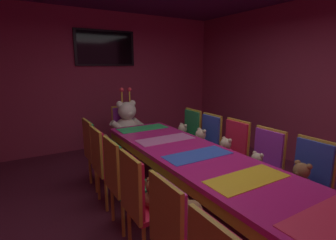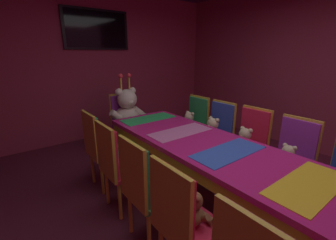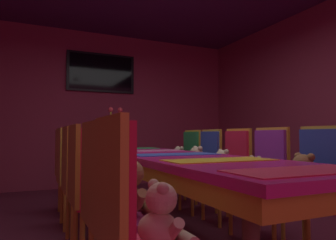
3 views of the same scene
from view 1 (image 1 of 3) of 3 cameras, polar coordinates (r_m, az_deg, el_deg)
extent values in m
plane|color=#591E33|center=(3.19, 6.32, -20.37)|extent=(7.90, 7.90, 0.00)
cube|color=#99334C|center=(5.59, -13.76, 8.58)|extent=(5.20, 0.12, 2.80)
cube|color=#99334C|center=(4.77, 32.71, 6.47)|extent=(0.12, 6.40, 2.80)
cube|color=#C61E72|center=(2.87, 6.65, -8.25)|extent=(0.90, 3.33, 0.05)
cube|color=gold|center=(2.90, 6.62, -9.64)|extent=(0.88, 3.26, 0.10)
cylinder|color=#4C3826|center=(4.38, -1.47, -6.07)|extent=(0.07, 0.07, 0.69)
cylinder|color=#4C3826|center=(4.08, -10.96, -7.69)|extent=(0.07, 0.07, 0.69)
cube|color=#E52D4C|center=(2.05, 32.89, -18.22)|extent=(0.77, 0.32, 0.01)
cube|color=yellow|center=(2.39, 17.29, -12.40)|extent=(0.77, 0.32, 0.01)
cube|color=blue|center=(2.86, 6.67, -7.73)|extent=(0.77, 0.32, 0.01)
cube|color=pink|center=(3.42, -0.57, -4.32)|extent=(0.77, 0.32, 0.01)
cube|color=green|center=(4.03, -5.66, -1.85)|extent=(0.77, 0.32, 0.01)
cube|color=#CC338C|center=(1.83, -0.05, -21.02)|extent=(0.05, 0.38, 0.50)
cube|color=gold|center=(1.82, -0.67, -21.21)|extent=(0.03, 0.41, 0.55)
ellipsoid|color=#9E7247|center=(2.01, 4.77, -23.36)|extent=(0.20, 0.20, 0.16)
sphere|color=#9E7247|center=(1.93, 5.30, -19.67)|extent=(0.16, 0.16, 0.16)
sphere|color=tan|center=(1.97, 6.67, -19.49)|extent=(0.06, 0.06, 0.06)
sphere|color=#9E7247|center=(1.94, 3.78, -17.51)|extent=(0.06, 0.06, 0.06)
sphere|color=#9E7247|center=(1.85, 6.04, -19.05)|extent=(0.06, 0.06, 0.06)
cylinder|color=#9E7247|center=(2.08, 4.04, -21.29)|extent=(0.06, 0.14, 0.13)
cylinder|color=#9E7247|center=(1.95, 7.75, -23.97)|extent=(0.06, 0.14, 0.13)
cylinder|color=#9E7247|center=(2.14, 6.95, -22.70)|extent=(0.07, 0.15, 0.07)
cylinder|color=#9E7247|center=(2.07, 8.93, -24.06)|extent=(0.07, 0.15, 0.07)
cube|color=red|center=(2.46, -3.62, -19.03)|extent=(0.40, 0.40, 0.04)
cube|color=red|center=(2.26, -7.89, -14.25)|extent=(0.05, 0.38, 0.50)
cube|color=gold|center=(2.26, -8.41, -14.36)|extent=(0.03, 0.41, 0.55)
cylinder|color=gold|center=(2.77, -2.04, -20.77)|extent=(0.04, 0.04, 0.42)
cylinder|color=gold|center=(2.54, 1.79, -24.14)|extent=(0.04, 0.04, 0.42)
cylinder|color=gold|center=(2.65, -8.60, -22.50)|extent=(0.04, 0.04, 0.42)
ellipsoid|color=brown|center=(2.41, -3.65, -17.16)|extent=(0.16, 0.16, 0.13)
sphere|color=brown|center=(2.36, -3.37, -14.60)|extent=(0.13, 0.13, 0.13)
sphere|color=#99663C|center=(2.39, -2.39, -14.57)|extent=(0.05, 0.05, 0.05)
sphere|color=brown|center=(2.38, -4.26, -13.15)|extent=(0.05, 0.05, 0.05)
sphere|color=brown|center=(2.30, -3.13, -14.06)|extent=(0.05, 0.05, 0.05)
cylinder|color=brown|center=(2.49, -3.84, -15.91)|extent=(0.05, 0.12, 0.11)
cylinder|color=brown|center=(2.36, -1.95, -17.53)|extent=(0.05, 0.12, 0.11)
cylinder|color=brown|center=(2.51, -1.86, -17.04)|extent=(0.06, 0.12, 0.06)
cylinder|color=brown|center=(2.45, -0.83, -17.89)|extent=(0.06, 0.12, 0.06)
cube|color=#268C4C|center=(2.86, -8.27, -14.46)|extent=(0.40, 0.40, 0.04)
cube|color=#268C4C|center=(2.69, -12.04, -10.03)|extent=(0.05, 0.38, 0.50)
cube|color=gold|center=(2.68, -12.48, -10.10)|extent=(0.03, 0.41, 0.55)
cylinder|color=gold|center=(3.15, -6.52, -16.45)|extent=(0.04, 0.04, 0.42)
cylinder|color=gold|center=(2.90, -3.74, -19.13)|extent=(0.04, 0.04, 0.42)
cylinder|color=gold|center=(3.05, -12.27, -17.68)|extent=(0.04, 0.04, 0.42)
cylinder|color=gold|center=(2.79, -10.00, -20.65)|extent=(0.04, 0.04, 0.42)
ellipsoid|color=brown|center=(2.81, -8.33, -12.71)|extent=(0.17, 0.17, 0.14)
sphere|color=brown|center=(2.77, -8.12, -10.32)|extent=(0.14, 0.14, 0.14)
sphere|color=#99663C|center=(2.79, -7.22, -10.35)|extent=(0.05, 0.05, 0.05)
sphere|color=brown|center=(2.79, -8.86, -9.04)|extent=(0.05, 0.05, 0.05)
sphere|color=brown|center=(2.70, -8.02, -9.74)|extent=(0.05, 0.05, 0.05)
cylinder|color=brown|center=(2.89, -8.36, -11.70)|extent=(0.05, 0.12, 0.11)
cylinder|color=brown|center=(2.75, -6.94, -12.98)|extent=(0.05, 0.12, 0.11)
cylinder|color=brown|center=(2.91, -6.58, -12.79)|extent=(0.06, 0.13, 0.06)
cylinder|color=brown|center=(2.84, -5.80, -13.47)|extent=(0.06, 0.13, 0.06)
cube|color=red|center=(3.32, -11.97, -10.69)|extent=(0.40, 0.40, 0.04)
cube|color=red|center=(3.18, -15.27, -6.71)|extent=(0.05, 0.38, 0.50)
cube|color=gold|center=(3.17, -15.64, -6.76)|extent=(0.03, 0.41, 0.55)
cylinder|color=gold|center=(3.60, -10.20, -12.76)|extent=(0.04, 0.04, 0.42)
cylinder|color=gold|center=(3.33, -8.16, -14.83)|extent=(0.04, 0.04, 0.42)
cylinder|color=gold|center=(3.51, -15.22, -13.65)|extent=(0.04, 0.04, 0.42)
cylinder|color=gold|center=(3.23, -13.59, -15.91)|extent=(0.04, 0.04, 0.42)
ellipsoid|color=tan|center=(3.28, -12.04, -9.19)|extent=(0.17, 0.17, 0.13)
sphere|color=tan|center=(3.25, -11.89, -7.17)|extent=(0.13, 0.13, 0.13)
sphere|color=tan|center=(3.26, -11.12, -7.21)|extent=(0.05, 0.05, 0.05)
sphere|color=tan|center=(3.27, -12.46, -6.12)|extent=(0.05, 0.05, 0.05)
sphere|color=tan|center=(3.18, -11.88, -6.62)|extent=(0.05, 0.05, 0.05)
cylinder|color=tan|center=(3.36, -11.96, -8.42)|extent=(0.05, 0.12, 0.11)
cylinder|color=tan|center=(3.22, -10.97, -9.35)|extent=(0.05, 0.12, 0.11)
cylinder|color=tan|center=(3.37, -10.49, -9.36)|extent=(0.06, 0.12, 0.06)
cylinder|color=tan|center=(3.29, -9.94, -9.86)|extent=(0.06, 0.12, 0.06)
cube|color=#268C4C|center=(3.79, -14.23, -7.84)|extent=(0.40, 0.40, 0.04)
cube|color=#268C4C|center=(3.67, -17.14, -4.27)|extent=(0.05, 0.38, 0.50)
cube|color=gold|center=(3.66, -17.46, -4.31)|extent=(0.03, 0.41, 0.55)
cylinder|color=gold|center=(4.06, -12.54, -9.88)|extent=(0.04, 0.04, 0.42)
cylinder|color=gold|center=(3.78, -10.96, -11.51)|extent=(0.04, 0.04, 0.42)
cylinder|color=gold|center=(3.98, -16.97, -10.58)|extent=(0.04, 0.04, 0.42)
cylinder|color=gold|center=(3.70, -15.72, -12.32)|extent=(0.04, 0.04, 0.42)
ellipsoid|color=olive|center=(3.76, -14.31, -6.33)|extent=(0.19, 0.19, 0.16)
sphere|color=olive|center=(3.72, -14.17, -4.24)|extent=(0.16, 0.16, 0.16)
sphere|color=#AE7747|center=(3.74, -13.38, -4.31)|extent=(0.06, 0.06, 0.06)
sphere|color=olive|center=(3.76, -14.73, -3.19)|extent=(0.06, 0.06, 0.06)
sphere|color=olive|center=(3.65, -14.20, -3.62)|extent=(0.06, 0.06, 0.06)
cylinder|color=olive|center=(3.86, -14.17, -5.62)|extent=(0.05, 0.14, 0.13)
cylinder|color=olive|center=(3.68, -13.28, -6.44)|extent=(0.05, 0.14, 0.13)
cylinder|color=olive|center=(3.86, -12.68, -6.59)|extent=(0.07, 0.15, 0.07)
cylinder|color=olive|center=(3.77, -12.18, -7.04)|extent=(0.07, 0.15, 0.07)
cube|color=#2D47B2|center=(3.01, 27.35, -14.33)|extent=(0.40, 0.40, 0.04)
cube|color=#2D47B2|center=(3.05, 29.66, -8.69)|extent=(0.05, 0.38, 0.50)
cube|color=gold|center=(3.07, 29.86, -8.59)|extent=(0.03, 0.41, 0.55)
cylinder|color=gold|center=(3.31, 26.05, -16.22)|extent=(0.04, 0.04, 0.42)
cylinder|color=gold|center=(3.17, 31.10, -18.01)|extent=(0.04, 0.04, 0.42)
cylinder|color=gold|center=(3.07, 22.59, -18.19)|extent=(0.04, 0.04, 0.42)
cylinder|color=gold|center=(2.92, 27.92, -20.32)|extent=(0.04, 0.04, 0.42)
ellipsoid|color=olive|center=(2.96, 27.55, -12.46)|extent=(0.20, 0.20, 0.16)
sphere|color=olive|center=(2.90, 27.65, -9.98)|extent=(0.16, 0.16, 0.16)
sphere|color=#AE7747|center=(2.86, 27.04, -10.47)|extent=(0.06, 0.06, 0.06)
sphere|color=olive|center=(2.86, 28.97, -9.10)|extent=(0.06, 0.06, 0.06)
sphere|color=olive|center=(2.92, 26.95, -8.50)|extent=(0.06, 0.06, 0.06)
cylinder|color=olive|center=(2.88, 28.85, -12.96)|extent=(0.05, 0.14, 0.13)
cylinder|color=olive|center=(2.97, 25.52, -11.86)|extent=(0.05, 0.14, 0.13)
cylinder|color=olive|center=(2.86, 26.95, -14.48)|extent=(0.07, 0.15, 0.07)
cylinder|color=olive|center=(2.91, 25.17, -13.85)|extent=(0.07, 0.15, 0.07)
cube|color=purple|center=(3.25, 19.12, -11.62)|extent=(0.40, 0.40, 0.04)
cube|color=purple|center=(3.29, 21.49, -6.48)|extent=(0.05, 0.38, 0.50)
cube|color=gold|center=(3.31, 21.72, -6.40)|extent=(0.03, 0.41, 0.55)
cylinder|color=gold|center=(3.55, 18.56, -13.58)|extent=(0.04, 0.04, 0.42)
cylinder|color=gold|center=(3.38, 22.81, -15.30)|extent=(0.04, 0.04, 0.42)
cylinder|color=gold|center=(3.33, 14.83, -15.09)|extent=(0.04, 0.04, 0.42)
cylinder|color=gold|center=(3.15, 19.17, -17.10)|extent=(0.04, 0.04, 0.42)
ellipsoid|color=beige|center=(3.22, 19.24, -10.09)|extent=(0.17, 0.17, 0.13)
sphere|color=beige|center=(3.16, 19.22, -8.13)|extent=(0.13, 0.13, 0.13)
sphere|color=#FDDCAD|center=(3.13, 18.67, -8.48)|extent=(0.05, 0.05, 0.05)
sphere|color=beige|center=(3.13, 20.16, -7.46)|extent=(0.05, 0.05, 0.05)
sphere|color=beige|center=(3.19, 18.76, -6.99)|extent=(0.05, 0.05, 0.05)
cylinder|color=beige|center=(3.14, 20.02, -10.45)|extent=(0.05, 0.12, 0.11)
cylinder|color=beige|center=(3.24, 17.72, -9.59)|extent=(0.05, 0.12, 0.11)
cylinder|color=beige|center=(3.13, 18.50, -11.56)|extent=(0.06, 0.12, 0.06)
cylinder|color=beige|center=(3.18, 17.28, -11.07)|extent=(0.06, 0.12, 0.06)
cube|color=red|center=(3.61, 12.76, -8.80)|extent=(0.40, 0.40, 0.04)
cube|color=red|center=(3.65, 15.02, -4.23)|extent=(0.05, 0.38, 0.50)
cube|color=gold|center=(3.67, 15.26, -4.18)|extent=(0.03, 0.41, 0.55)
cylinder|color=gold|center=(3.91, 12.70, -10.79)|extent=(0.04, 0.04, 0.42)
cylinder|color=gold|center=(3.70, 16.17, -12.30)|extent=(0.04, 0.04, 0.42)
cylinder|color=gold|center=(3.71, 9.03, -11.92)|extent=(0.04, 0.04, 0.42)
cylinder|color=gold|center=(3.49, 12.48, -13.63)|extent=(0.04, 0.04, 0.42)
ellipsoid|color=beige|center=(3.58, 12.84, -7.25)|extent=(0.19, 0.19, 0.15)
sphere|color=beige|center=(3.52, 12.75, -5.21)|extent=(0.15, 0.15, 0.15)
sphere|color=#FDDCAD|center=(3.49, 12.12, -5.53)|extent=(0.06, 0.06, 0.06)
sphere|color=beige|center=(3.48, 13.64, -4.49)|extent=(0.06, 0.06, 0.06)
sphere|color=beige|center=(3.56, 12.36, -4.06)|extent=(0.06, 0.06, 0.06)
cylinder|color=beige|center=(3.48, 13.46, -7.55)|extent=(0.05, 0.13, 0.13)
cylinder|color=beige|center=(3.61, 11.36, -6.74)|extent=(0.05, 0.13, 0.13)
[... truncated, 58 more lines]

